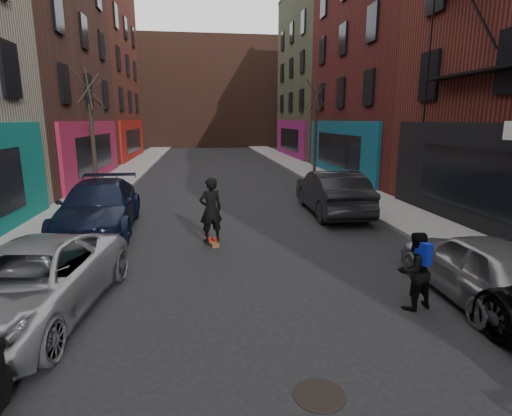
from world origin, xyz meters
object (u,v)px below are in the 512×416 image
object	(u,v)px
parked_left_far	(29,284)
skateboarder	(211,210)
parked_right_far	(480,266)
parked_right_end	(332,192)
tree_left_far	(92,124)
skateboard	(212,242)
tree_right_far	(316,120)
parked_left_end	(99,207)
manhole	(319,395)
pedestrian	(415,270)

from	to	relation	value
parked_left_far	skateboarder	xyz separation A→B (m)	(3.40, 4.07, 0.35)
parked_right_far	parked_right_end	distance (m)	7.79
tree_left_far	skateboard	bearing A→B (deg)	-58.04
tree_right_far	parked_right_end	bearing A→B (deg)	-102.75
parked_right_end	skateboard	size ratio (longest dim) A/B	6.38
parked_left_end	tree_right_far	bearing A→B (deg)	45.49
parked_left_far	skateboarder	world-z (taller)	skateboarder
parked_right_end	parked_right_far	bearing A→B (deg)	95.52
skateboard	skateboarder	world-z (taller)	skateboarder
tree_right_far	skateboard	distance (m)	16.39
skateboard	tree_left_far	bearing A→B (deg)	104.65
manhole	parked_left_far	bearing A→B (deg)	149.03
parked_left_end	skateboard	xyz separation A→B (m)	(3.57, -1.92, -0.76)
tree_right_far	manhole	xyz separation A→B (m)	(-6.01, -21.14, -3.52)
pedestrian	manhole	world-z (taller)	pedestrian
tree_left_far	parked_right_far	world-z (taller)	tree_left_far
parked_left_far	pedestrian	distance (m)	7.17
tree_right_far	parked_left_end	world-z (taller)	tree_right_far
parked_left_far	skateboarder	distance (m)	5.32
parked_left_end	skateboarder	xyz separation A→B (m)	(3.57, -1.92, 0.23)
skateboarder	manhole	distance (m)	7.03
tree_right_far	parked_right_end	xyz separation A→B (m)	(-2.48, -10.96, -2.69)
tree_right_far	parked_right_end	distance (m)	11.55
parked_left_end	parked_right_far	xyz separation A→B (m)	(8.83, -6.36, -0.11)
parked_right_far	skateboarder	distance (m)	6.89
skateboard	pedestrian	distance (m)	6.00
manhole	tree_left_far	bearing A→B (deg)	112.90
tree_right_far	skateboard	xyz separation A→B (m)	(-7.23, -14.29, -3.48)
parked_left_end	skateboard	distance (m)	4.13
tree_right_far	parked_left_far	world-z (taller)	tree_right_far
parked_left_end	pedestrian	size ratio (longest dim) A/B	3.66
tree_right_far	parked_left_far	size ratio (longest dim) A/B	1.37
parked_right_far	skateboard	size ratio (longest dim) A/B	5.13
tree_left_far	pedestrian	xyz separation A→B (m)	(8.91, -12.92, -2.60)
skateboarder	pedestrian	size ratio (longest dim) A/B	1.23
parked_left_end	pedestrian	xyz separation A→B (m)	(7.31, -6.55, -0.04)
parked_left_end	manhole	world-z (taller)	parked_left_end
parked_right_far	skateboard	xyz separation A→B (m)	(-5.26, 4.44, -0.65)
skateboard	skateboarder	bearing A→B (deg)	0.00
tree_right_far	pedestrian	world-z (taller)	tree_right_far
tree_left_far	parked_right_end	distance (m)	11.38
parked_right_far	parked_right_end	size ratio (longest dim) A/B	0.80
parked_left_far	parked_left_end	xyz separation A→B (m)	(-0.17, 5.99, 0.12)
parked_left_far	manhole	distance (m)	5.44
parked_left_far	pedestrian	bearing A→B (deg)	2.76
parked_right_far	parked_left_far	bearing A→B (deg)	-0.48
parked_left_end	parked_right_end	distance (m)	8.44
parked_left_end	manhole	xyz separation A→B (m)	(4.79, -8.77, -0.81)
tree_left_far	skateboard	distance (m)	10.32
tree_left_far	parked_left_far	xyz separation A→B (m)	(1.77, -12.36, -2.69)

